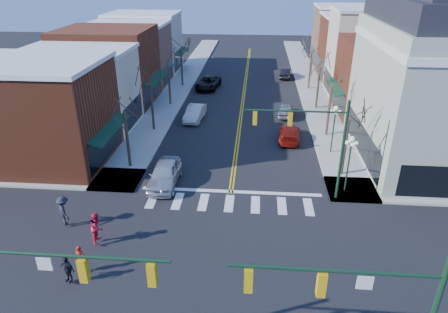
% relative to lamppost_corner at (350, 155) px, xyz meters
% --- Properties ---
extents(ground, '(160.00, 160.00, 0.00)m').
position_rel_lamppost_corner_xyz_m(ground, '(-8.20, -8.50, -2.96)').
color(ground, black).
rests_on(ground, ground).
extents(sidewalk_left, '(3.50, 70.00, 0.15)m').
position_rel_lamppost_corner_xyz_m(sidewalk_left, '(-16.95, 11.50, -2.89)').
color(sidewalk_left, '#9E9B93').
rests_on(sidewalk_left, ground).
extents(sidewalk_right, '(3.50, 70.00, 0.15)m').
position_rel_lamppost_corner_xyz_m(sidewalk_right, '(0.55, 11.50, -2.89)').
color(sidewalk_right, '#9E9B93').
rests_on(sidewalk_right, ground).
extents(bldg_left_brick_a, '(10.00, 8.50, 8.00)m').
position_rel_lamppost_corner_xyz_m(bldg_left_brick_a, '(-23.70, 3.25, 1.04)').
color(bldg_left_brick_a, maroon).
rests_on(bldg_left_brick_a, ground).
extents(bldg_left_stucco_a, '(10.00, 7.00, 7.50)m').
position_rel_lamppost_corner_xyz_m(bldg_left_stucco_a, '(-23.70, 11.00, 0.79)').
color(bldg_left_stucco_a, beige).
rests_on(bldg_left_stucco_a, ground).
extents(bldg_left_brick_b, '(10.00, 9.00, 8.50)m').
position_rel_lamppost_corner_xyz_m(bldg_left_brick_b, '(-23.70, 19.00, 1.29)').
color(bldg_left_brick_b, maroon).
rests_on(bldg_left_brick_b, ground).
extents(bldg_left_tan, '(10.00, 7.50, 7.80)m').
position_rel_lamppost_corner_xyz_m(bldg_left_tan, '(-23.70, 27.25, 0.94)').
color(bldg_left_tan, '#936A51').
rests_on(bldg_left_tan, ground).
extents(bldg_left_stucco_b, '(10.00, 8.00, 8.20)m').
position_rel_lamppost_corner_xyz_m(bldg_left_stucco_b, '(-23.70, 35.00, 1.14)').
color(bldg_left_stucco_b, beige).
rests_on(bldg_left_stucco_b, ground).
extents(bldg_right_brick_a, '(10.00, 8.50, 8.00)m').
position_rel_lamppost_corner_xyz_m(bldg_right_brick_a, '(7.30, 17.25, 1.04)').
color(bldg_right_brick_a, maroon).
rests_on(bldg_right_brick_a, ground).
extents(bldg_right_stucco, '(10.00, 7.00, 10.00)m').
position_rel_lamppost_corner_xyz_m(bldg_right_stucco, '(7.30, 25.00, 2.04)').
color(bldg_right_stucco, beige).
rests_on(bldg_right_stucco, ground).
extents(bldg_right_brick_b, '(10.00, 8.00, 8.50)m').
position_rel_lamppost_corner_xyz_m(bldg_right_brick_b, '(7.30, 32.50, 1.29)').
color(bldg_right_brick_b, maroon).
rests_on(bldg_right_brick_b, ground).
extents(bldg_right_tan, '(10.00, 8.00, 9.00)m').
position_rel_lamppost_corner_xyz_m(bldg_right_tan, '(7.30, 40.50, 1.54)').
color(bldg_right_tan, '#936A51').
rests_on(bldg_right_tan, ground).
extents(traffic_mast_near_left, '(6.60, 0.28, 7.20)m').
position_rel_lamppost_corner_xyz_m(traffic_mast_near_left, '(-13.75, -15.90, 1.75)').
color(traffic_mast_near_left, '#14331E').
rests_on(traffic_mast_near_left, ground).
extents(traffic_mast_far_right, '(6.60, 0.28, 7.20)m').
position_rel_lamppost_corner_xyz_m(traffic_mast_far_right, '(-2.65, -1.10, 1.75)').
color(traffic_mast_far_right, '#14331E').
rests_on(traffic_mast_far_right, ground).
extents(lamppost_corner, '(0.36, 0.36, 4.33)m').
position_rel_lamppost_corner_xyz_m(lamppost_corner, '(0.00, 0.00, 0.00)').
color(lamppost_corner, '#14331E').
rests_on(lamppost_corner, ground).
extents(lamppost_midblock, '(0.36, 0.36, 4.33)m').
position_rel_lamppost_corner_xyz_m(lamppost_midblock, '(0.00, 6.50, 0.00)').
color(lamppost_midblock, '#14331E').
rests_on(lamppost_midblock, ground).
extents(tree_left_a, '(0.24, 0.24, 4.76)m').
position_rel_lamppost_corner_xyz_m(tree_left_a, '(-16.60, 2.50, -0.58)').
color(tree_left_a, '#382B21').
rests_on(tree_left_a, ground).
extents(tree_left_b, '(0.24, 0.24, 5.04)m').
position_rel_lamppost_corner_xyz_m(tree_left_b, '(-16.60, 10.50, -0.44)').
color(tree_left_b, '#382B21').
rests_on(tree_left_b, ground).
extents(tree_left_c, '(0.24, 0.24, 4.55)m').
position_rel_lamppost_corner_xyz_m(tree_left_c, '(-16.60, 18.50, -0.69)').
color(tree_left_c, '#382B21').
rests_on(tree_left_c, ground).
extents(tree_left_d, '(0.24, 0.24, 4.90)m').
position_rel_lamppost_corner_xyz_m(tree_left_d, '(-16.60, 26.50, -0.51)').
color(tree_left_d, '#382B21').
rests_on(tree_left_d, ground).
extents(tree_right_a, '(0.24, 0.24, 4.62)m').
position_rel_lamppost_corner_xyz_m(tree_right_a, '(0.20, 2.50, -0.65)').
color(tree_right_a, '#382B21').
rests_on(tree_right_a, ground).
extents(tree_right_b, '(0.24, 0.24, 5.18)m').
position_rel_lamppost_corner_xyz_m(tree_right_b, '(0.20, 10.50, -0.37)').
color(tree_right_b, '#382B21').
rests_on(tree_right_b, ground).
extents(tree_right_c, '(0.24, 0.24, 4.83)m').
position_rel_lamppost_corner_xyz_m(tree_right_c, '(0.20, 18.50, -0.55)').
color(tree_right_c, '#382B21').
rests_on(tree_right_c, ground).
extents(tree_right_d, '(0.24, 0.24, 4.97)m').
position_rel_lamppost_corner_xyz_m(tree_right_d, '(0.20, 26.50, -0.48)').
color(tree_right_d, '#382B21').
rests_on(tree_right_d, ground).
extents(car_left_near, '(2.00, 4.96, 1.69)m').
position_rel_lamppost_corner_xyz_m(car_left_near, '(-13.17, -0.02, -2.12)').
color(car_left_near, silver).
rests_on(car_left_near, ground).
extents(car_left_mid, '(1.97, 4.66, 1.50)m').
position_rel_lamppost_corner_xyz_m(car_left_mid, '(-13.00, 13.84, -2.21)').
color(car_left_mid, silver).
rests_on(car_left_mid, ground).
extents(car_left_far, '(3.26, 5.83, 1.54)m').
position_rel_lamppost_corner_xyz_m(car_left_far, '(-13.00, 25.76, -2.19)').
color(car_left_far, black).
rests_on(car_left_far, ground).
extents(car_right_near, '(2.23, 4.77, 1.35)m').
position_rel_lamppost_corner_xyz_m(car_right_near, '(-3.40, 9.19, -2.29)').
color(car_right_near, maroon).
rests_on(car_right_near, ground).
extents(car_right_mid, '(1.95, 4.16, 1.38)m').
position_rel_lamppost_corner_xyz_m(car_right_mid, '(-3.40, 15.79, -2.27)').
color(car_right_mid, '#A6A5AA').
rests_on(car_right_mid, ground).
extents(car_right_far, '(2.00, 4.38, 1.39)m').
position_rel_lamppost_corner_xyz_m(car_right_far, '(-2.48, 32.16, -2.27)').
color(car_right_far, black).
rests_on(car_right_far, ground).
extents(pedestrian_red_a, '(0.60, 0.43, 1.54)m').
position_rel_lamppost_corner_xyz_m(pedestrian_red_a, '(-15.50, -9.78, -2.04)').
color(pedestrian_red_a, '#AD1912').
rests_on(pedestrian_red_a, sidewalk_left).
extents(pedestrian_red_b, '(0.84, 1.02, 1.94)m').
position_rel_lamppost_corner_xyz_m(pedestrian_red_b, '(-15.53, -7.24, -1.84)').
color(pedestrian_red_b, red).
rests_on(pedestrian_red_b, sidewalk_left).
extents(pedestrian_dark_a, '(0.97, 0.65, 1.53)m').
position_rel_lamppost_corner_xyz_m(pedestrian_dark_a, '(-15.86, -10.58, -2.04)').
color(pedestrian_dark_a, black).
rests_on(pedestrian_dark_a, sidewalk_left).
extents(pedestrian_dark_b, '(1.37, 1.44, 1.97)m').
position_rel_lamppost_corner_xyz_m(pedestrian_dark_b, '(-18.20, -5.77, -1.83)').
color(pedestrian_dark_b, black).
rests_on(pedestrian_dark_b, sidewalk_left).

